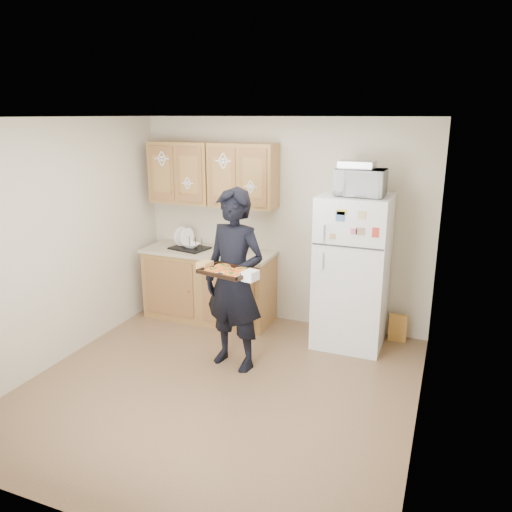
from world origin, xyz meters
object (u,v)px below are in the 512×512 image
(refrigerator, at_px, (352,272))
(dish_rack, at_px, (189,242))
(person, at_px, (234,280))
(microwave, at_px, (360,183))
(baking_tray, at_px, (227,272))

(refrigerator, bearing_deg, dish_rack, 179.37)
(person, bearing_deg, refrigerator, 55.60)
(microwave, bearing_deg, refrigerator, 131.79)
(refrigerator, bearing_deg, microwave, -49.19)
(person, distance_m, baking_tray, 0.35)
(person, height_order, baking_tray, person)
(refrigerator, relative_size, dish_rack, 3.82)
(person, xyz_separation_m, dish_rack, (-1.05, 0.99, 0.06))
(refrigerator, distance_m, person, 1.39)
(person, height_order, microwave, microwave)
(refrigerator, distance_m, baking_tray, 1.59)
(microwave, bearing_deg, dish_rack, 178.99)
(person, distance_m, dish_rack, 1.45)
(baking_tray, xyz_separation_m, dish_rack, (-1.11, 1.28, -0.12))
(refrigerator, distance_m, dish_rack, 2.05)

